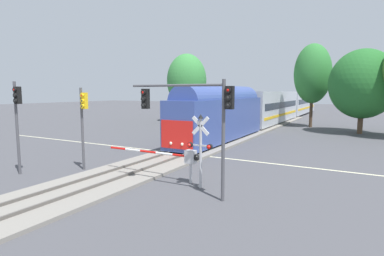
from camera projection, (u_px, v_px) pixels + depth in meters
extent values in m
plane|color=#47474C|center=(185.00, 154.00, 24.63)|extent=(220.00, 220.00, 0.00)
cube|color=beige|center=(185.00, 154.00, 24.63)|extent=(44.00, 0.20, 0.01)
cube|color=gray|center=(185.00, 153.00, 24.62)|extent=(4.40, 80.00, 0.18)
cube|color=#56514C|center=(177.00, 150.00, 24.95)|extent=(0.10, 80.00, 0.14)
cube|color=#56514C|center=(193.00, 152.00, 24.26)|extent=(0.10, 80.00, 0.14)
cube|color=#384C93|center=(221.00, 119.00, 30.36)|extent=(3.00, 16.25, 3.90)
cube|color=red|center=(177.00, 135.00, 23.36)|extent=(2.76, 0.08, 2.15)
cylinder|color=#384C93|center=(221.00, 100.00, 30.15)|extent=(2.76, 14.63, 2.76)
sphere|color=#F4F2CC|center=(171.00, 143.00, 23.67)|extent=(0.24, 0.24, 0.24)
sphere|color=#F4F2CC|center=(182.00, 144.00, 23.19)|extent=(0.24, 0.24, 0.24)
cube|color=#B7BCC6|center=(273.00, 107.00, 47.49)|extent=(3.00, 21.49, 4.60)
cube|color=black|center=(283.00, 105.00, 46.73)|extent=(0.04, 19.34, 0.90)
cube|color=gold|center=(283.00, 114.00, 46.90)|extent=(0.04, 19.77, 0.36)
cube|color=#B7BCC6|center=(300.00, 102.00, 66.94)|extent=(3.00, 21.49, 4.60)
cube|color=black|center=(307.00, 101.00, 66.18)|extent=(0.04, 19.34, 0.90)
cube|color=gold|center=(307.00, 108.00, 66.34)|extent=(0.04, 19.77, 0.36)
cylinder|color=#B7B7BC|center=(191.00, 173.00, 16.70)|extent=(0.14, 0.14, 1.10)
cube|color=#B7B7BC|center=(191.00, 157.00, 16.60)|extent=(0.56, 0.40, 0.70)
sphere|color=black|center=(196.00, 157.00, 16.43)|extent=(0.36, 0.36, 0.36)
cylinder|color=red|center=(182.00, 156.00, 16.87)|extent=(1.12, 0.12, 0.12)
cylinder|color=white|center=(164.00, 154.00, 17.41)|extent=(1.12, 0.12, 0.12)
cylinder|color=red|center=(148.00, 152.00, 17.95)|extent=(1.12, 0.12, 0.12)
cylinder|color=white|center=(133.00, 150.00, 18.49)|extent=(1.12, 0.12, 0.12)
cylinder|color=red|center=(119.00, 148.00, 19.03)|extent=(1.12, 0.12, 0.12)
sphere|color=red|center=(112.00, 147.00, 19.31)|extent=(0.14, 0.14, 0.14)
cylinder|color=#B2B2B7|center=(201.00, 154.00, 15.69)|extent=(0.14, 0.14, 3.56)
cube|color=white|center=(200.00, 126.00, 15.50)|extent=(0.98, 0.05, 0.98)
cube|color=white|center=(200.00, 126.00, 15.50)|extent=(0.98, 0.05, 0.98)
cube|color=#B2B2B7|center=(201.00, 146.00, 15.64)|extent=(1.10, 0.08, 0.08)
cylinder|color=black|center=(190.00, 145.00, 15.82)|extent=(0.26, 0.18, 0.26)
cylinder|color=black|center=(210.00, 147.00, 15.29)|extent=(0.26, 0.18, 0.26)
sphere|color=red|center=(189.00, 145.00, 15.73)|extent=(0.20, 0.20, 0.20)
sphere|color=red|center=(209.00, 147.00, 15.20)|extent=(0.20, 0.20, 0.20)
cone|color=black|center=(201.00, 116.00, 15.47)|extent=(0.28, 0.28, 0.22)
cylinder|color=#B7B7BC|center=(182.00, 134.00, 32.44)|extent=(0.14, 0.14, 1.10)
cube|color=#B7B7BC|center=(182.00, 125.00, 32.33)|extent=(0.56, 0.40, 0.70)
sphere|color=black|center=(179.00, 125.00, 32.50)|extent=(0.36, 0.36, 0.36)
cylinder|color=red|center=(186.00, 125.00, 32.09)|extent=(0.98, 0.12, 0.15)
cylinder|color=white|center=(195.00, 125.00, 31.62)|extent=(0.98, 0.12, 0.15)
cylinder|color=red|center=(203.00, 126.00, 31.14)|extent=(0.98, 0.12, 0.15)
cylinder|color=white|center=(212.00, 126.00, 30.67)|extent=(0.98, 0.12, 0.15)
cylinder|color=red|center=(221.00, 126.00, 30.20)|extent=(0.98, 0.12, 0.15)
sphere|color=red|center=(226.00, 126.00, 29.96)|extent=(0.14, 0.14, 0.14)
cylinder|color=#4C4C51|center=(17.00, 128.00, 18.31)|extent=(0.16, 0.16, 5.50)
cube|color=black|center=(18.00, 95.00, 17.95)|extent=(0.34, 0.26, 1.00)
sphere|color=red|center=(15.00, 90.00, 17.78)|extent=(0.20, 0.20, 0.20)
cylinder|color=black|center=(14.00, 90.00, 17.75)|extent=(0.24, 0.10, 0.24)
sphere|color=#262626|center=(15.00, 95.00, 17.82)|extent=(0.20, 0.20, 0.20)
cylinder|color=black|center=(15.00, 95.00, 17.79)|extent=(0.24, 0.10, 0.24)
sphere|color=#262626|center=(16.00, 101.00, 17.85)|extent=(0.20, 0.20, 0.20)
cylinder|color=black|center=(15.00, 101.00, 17.83)|extent=(0.24, 0.10, 0.24)
cylinder|color=#4C4C51|center=(82.00, 129.00, 19.41)|extent=(0.16, 0.16, 5.15)
cube|color=gold|center=(84.00, 101.00, 19.06)|extent=(0.34, 0.26, 1.00)
sphere|color=red|center=(82.00, 96.00, 18.90)|extent=(0.20, 0.20, 0.20)
cylinder|color=gold|center=(82.00, 96.00, 18.87)|extent=(0.24, 0.10, 0.24)
sphere|color=#262626|center=(82.00, 101.00, 18.93)|extent=(0.20, 0.20, 0.20)
cylinder|color=gold|center=(82.00, 101.00, 18.91)|extent=(0.24, 0.10, 0.24)
sphere|color=#262626|center=(83.00, 106.00, 18.97)|extent=(0.20, 0.20, 0.20)
cylinder|color=gold|center=(82.00, 106.00, 18.94)|extent=(0.24, 0.10, 0.24)
cylinder|color=#4C4C51|center=(223.00, 141.00, 13.74)|extent=(0.16, 0.16, 5.45)
cube|color=black|center=(230.00, 98.00, 13.38)|extent=(0.34, 0.26, 1.00)
sphere|color=red|center=(229.00, 90.00, 13.21)|extent=(0.20, 0.20, 0.20)
cylinder|color=black|center=(228.00, 90.00, 13.19)|extent=(0.24, 0.10, 0.24)
sphere|color=#262626|center=(228.00, 98.00, 13.25)|extent=(0.20, 0.20, 0.20)
cylinder|color=black|center=(228.00, 98.00, 13.22)|extent=(0.24, 0.10, 0.24)
sphere|color=#262626|center=(228.00, 105.00, 13.29)|extent=(0.20, 0.20, 0.20)
cylinder|color=black|center=(228.00, 105.00, 13.26)|extent=(0.24, 0.10, 0.24)
cylinder|color=#4C4C51|center=(175.00, 85.00, 14.65)|extent=(4.99, 0.12, 0.12)
cube|color=black|center=(146.00, 99.00, 15.57)|extent=(0.34, 0.26, 1.00)
sphere|color=red|center=(144.00, 92.00, 15.40)|extent=(0.20, 0.20, 0.20)
cylinder|color=black|center=(143.00, 92.00, 15.38)|extent=(0.24, 0.10, 0.24)
sphere|color=#262626|center=(144.00, 99.00, 15.44)|extent=(0.20, 0.20, 0.20)
cylinder|color=black|center=(143.00, 99.00, 15.41)|extent=(0.24, 0.10, 0.24)
sphere|color=#262626|center=(144.00, 105.00, 15.48)|extent=(0.20, 0.20, 0.20)
cylinder|color=black|center=(143.00, 105.00, 15.45)|extent=(0.24, 0.10, 0.24)
cylinder|color=#4C3828|center=(311.00, 112.00, 42.93)|extent=(0.43, 0.43, 4.31)
ellipsoid|color=#2D7533|center=(313.00, 74.00, 42.32)|extent=(4.94, 4.94, 8.06)
cylinder|color=brown|center=(360.00, 122.00, 36.24)|extent=(0.58, 0.58, 2.79)
ellipsoid|color=#236628|center=(363.00, 84.00, 35.73)|extent=(7.38, 7.38, 7.98)
cylinder|color=brown|center=(187.00, 111.00, 50.45)|extent=(0.52, 0.52, 3.47)
ellipsoid|color=#38843D|center=(187.00, 81.00, 49.88)|extent=(6.33, 6.33, 8.49)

